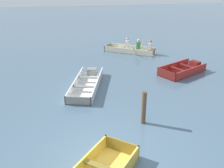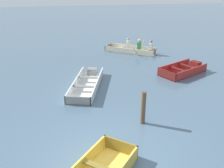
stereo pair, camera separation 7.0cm
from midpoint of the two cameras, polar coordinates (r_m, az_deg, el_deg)
The scene contains 5 objects.
ground_plane at distance 6.81m, azimuth -1.31°, elevation -16.71°, with size 80.00×80.00×0.00m, color slate.
skiff_white_mid_moored at distance 10.94m, azimuth -5.53°, elevation 0.10°, with size 1.91×3.51×0.34m.
skiff_red_far_moored at distance 12.94m, azimuth 16.33°, elevation 3.11°, with size 2.67×2.10×0.41m.
rowboat_cream_with_crew at distance 15.95m, azimuth 5.18°, elevation 7.90°, with size 3.17×2.61×0.91m.
mooring_post at distance 8.02m, azimuth 7.41°, elevation -5.44°, with size 0.15×0.15×1.12m, color brown.
Camera 2 is at (-0.78, -5.18, 4.35)m, focal length 40.00 mm.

